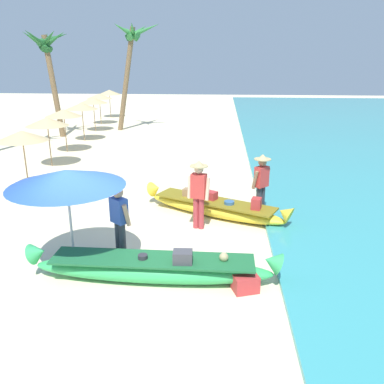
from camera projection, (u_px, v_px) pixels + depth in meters
The scene contains 17 objects.
ground_plane at pixel (107, 268), 8.26m from camera, with size 80.00×80.00×0.00m, color beige.
boat_green_foreground at pixel (153, 268), 7.75m from camera, with size 4.91×0.76×0.74m.
boat_yellow_midground at pixel (215, 207), 10.94m from camera, with size 4.05×2.41×0.71m.
person_vendor_hatted at pixel (199, 190), 9.88m from camera, with size 0.58×0.44×1.75m.
person_tourist_customer at pixel (120, 220), 8.31m from camera, with size 0.54×0.50×1.62m.
person_vendor_assistant at pixel (261, 181), 10.67m from camera, with size 0.53×0.52×1.71m.
patio_umbrella_large at pixel (66, 179), 7.71m from camera, with size 2.25×2.25×2.07m.
parasol_row_0 at pixel (22, 136), 12.69m from camera, with size 1.60×1.60×1.91m.
parasol_row_1 at pixel (47, 122), 15.42m from camera, with size 1.60×1.60×1.91m.
parasol_row_2 at pixel (63, 113), 17.83m from camera, with size 1.60×1.60×1.91m.
parasol_row_3 at pixel (82, 106), 20.30m from camera, with size 1.60×1.60×1.91m.
parasol_row_4 at pixel (93, 100), 22.95m from camera, with size 1.60×1.60×1.91m.
parasol_row_5 at pixel (99, 96), 25.38m from camera, with size 1.60×1.60×1.91m.
parasol_row_6 at pixel (109, 92), 28.19m from camera, with size 1.60×1.60×1.91m.
palm_tree_leaning_seaward at pixel (47, 50), 20.56m from camera, with size 2.38×2.78×5.48m.
palm_tree_mid_cluster at pixel (131, 45), 22.37m from camera, with size 2.85×2.80×5.99m.
cooler_box at pixel (245, 283), 7.42m from camera, with size 0.45×0.35×0.32m, color #C63838.
Camera 1 is at (2.25, -7.20, 4.10)m, focal length 37.87 mm.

